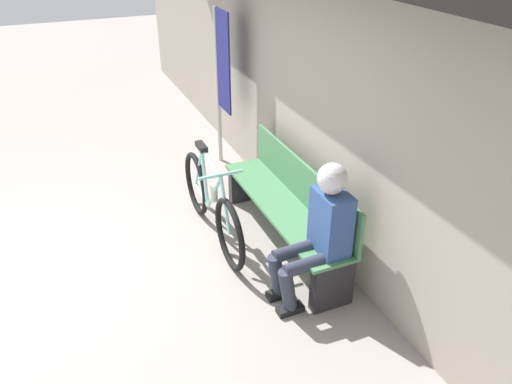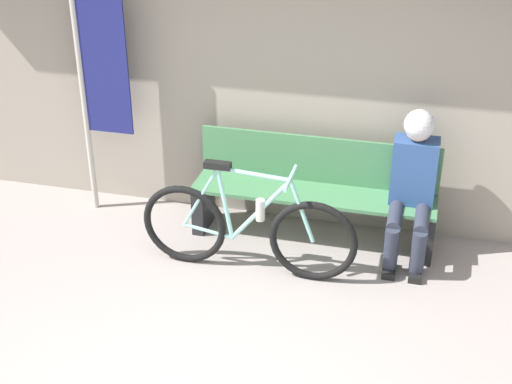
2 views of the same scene
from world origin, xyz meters
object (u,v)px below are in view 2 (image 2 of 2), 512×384
Objects in this scene: park_bench_near at (314,193)px; banner_pole at (98,82)px; bicycle at (247,229)px; person_seated at (413,177)px.

park_bench_near is 2.00m from banner_pole.
person_seated is at bearing 23.72° from bicycle.
banner_pole is (-1.44, 0.65, 0.83)m from bicycle.
bicycle is (-0.40, -0.62, -0.05)m from park_bench_near.
person_seated is (0.77, -0.11, 0.29)m from park_bench_near.
banner_pole is (-2.61, 0.13, 0.50)m from person_seated.
bicycle is 1.38× the size of person_seated.
park_bench_near is at bearing 57.58° from bicycle.
park_bench_near is 1.62× the size of person_seated.
park_bench_near is 0.74m from bicycle.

